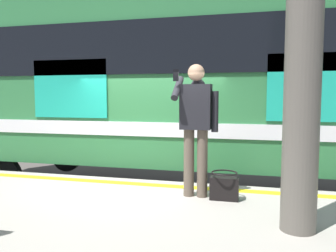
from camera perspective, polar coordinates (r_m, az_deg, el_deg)
ground_plane at (r=5.88m, az=-3.99°, el=-16.98°), size 23.61×23.61×0.00m
safety_line at (r=5.34m, az=-5.08°, el=-9.51°), size 14.85×0.16×0.01m
track_rail_near at (r=6.89m, az=-0.91°, el=-12.92°), size 19.70×0.08×0.16m
track_rail_far at (r=8.23m, az=1.76°, el=-9.93°), size 19.70×0.08×0.16m
train_carriage at (r=7.14m, az=4.92°, el=8.05°), size 11.62×3.05×4.09m
passenger at (r=4.55m, az=4.66°, el=1.19°), size 0.57×0.55×1.75m
handbag at (r=4.57m, az=9.28°, el=-9.87°), size 0.37×0.33×0.37m
station_column at (r=3.67m, az=21.66°, el=16.44°), size 0.35×0.35×4.18m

